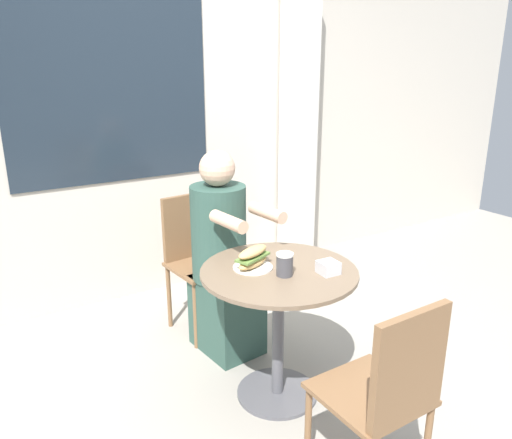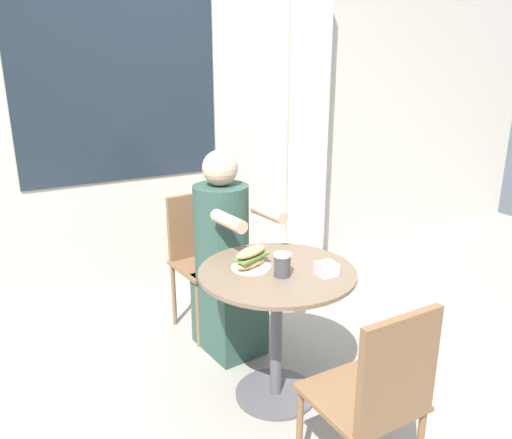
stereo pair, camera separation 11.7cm
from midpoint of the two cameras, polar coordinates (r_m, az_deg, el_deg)
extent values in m
plane|color=gray|center=(2.78, 1.15, -19.31)|extent=(8.00, 8.00, 0.00)
cube|color=beige|center=(3.66, -12.93, 12.91)|extent=(8.00, 0.08, 2.80)
cube|color=#1E2833|center=(3.52, -17.43, 15.71)|extent=(1.37, 0.01, 1.44)
cube|color=beige|center=(4.08, 4.03, 10.93)|extent=(0.22, 0.22, 2.40)
cylinder|color=brown|center=(2.43, 1.25, -5.99)|extent=(0.77, 0.77, 0.02)
cylinder|color=#515156|center=(2.59, 1.20, -13.03)|extent=(0.06, 0.06, 0.67)
cylinder|color=#515156|center=(2.78, 1.15, -19.16)|extent=(0.42, 0.42, 0.02)
cube|color=brown|center=(3.18, -7.13, -5.33)|extent=(0.41, 0.41, 0.02)
cube|color=brown|center=(3.25, -8.85, -0.78)|extent=(0.35, 0.06, 0.42)
cylinder|color=brown|center=(3.23, -2.90, -9.24)|extent=(0.03, 0.03, 0.43)
cylinder|color=brown|center=(3.08, -8.03, -10.87)|extent=(0.03, 0.03, 0.43)
cylinder|color=brown|center=(3.48, -6.05, -7.26)|extent=(0.03, 0.03, 0.43)
cylinder|color=brown|center=(3.34, -10.91, -8.64)|extent=(0.03, 0.03, 0.43)
cube|color=#2D4C42|center=(3.05, -4.56, -10.79)|extent=(0.34, 0.43, 0.45)
cylinder|color=#2D4C42|center=(2.89, -5.45, -1.53)|extent=(0.32, 0.32, 0.56)
sphere|color=#D6A889|center=(2.79, -5.68, 5.84)|extent=(0.20, 0.20, 0.20)
cylinder|color=#D6A889|center=(2.69, 0.05, 0.78)|extent=(0.09, 0.26, 0.07)
cylinder|color=#D6A889|center=(2.54, -4.49, -0.24)|extent=(0.09, 0.26, 0.07)
cube|color=brown|center=(2.09, 11.17, -18.95)|extent=(0.38, 0.38, 0.02)
cube|color=brown|center=(1.87, 15.36, -15.95)|extent=(0.35, 0.03, 0.42)
cylinder|color=brown|center=(2.24, 4.32, -23.05)|extent=(0.03, 0.03, 0.43)
cylinder|color=brown|center=(2.41, 11.05, -19.98)|extent=(0.03, 0.03, 0.43)
cylinder|color=white|center=(2.44, -1.75, -5.48)|extent=(0.19, 0.19, 0.01)
ellipsoid|color=tan|center=(2.43, -1.76, -4.93)|extent=(0.22, 0.14, 0.04)
cube|color=olive|center=(2.42, -1.76, -4.32)|extent=(0.20, 0.14, 0.01)
ellipsoid|color=tan|center=(2.41, -1.77, -3.71)|extent=(0.22, 0.14, 0.04)
cylinder|color=#424247|center=(2.35, 1.86, -5.28)|extent=(0.08, 0.08, 0.10)
cylinder|color=white|center=(2.33, 1.87, -4.02)|extent=(0.08, 0.08, 0.01)
cube|color=silver|center=(2.39, 6.87, -5.48)|extent=(0.10, 0.10, 0.06)
camera|label=1|loc=(0.06, -91.33, -0.42)|focal=35.00mm
camera|label=2|loc=(0.06, 88.67, 0.42)|focal=35.00mm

